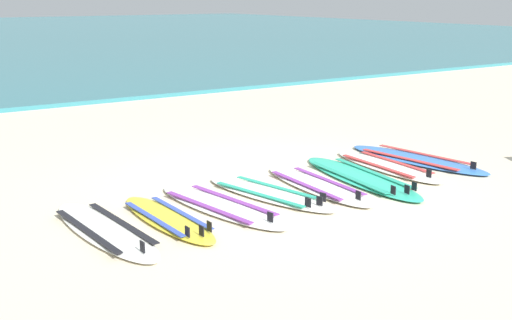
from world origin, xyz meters
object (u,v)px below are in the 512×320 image
at_px(surfboard_2, 220,206).
at_px(surfboard_3, 269,194).
at_px(surfboard_5, 360,177).
at_px(surfboard_6, 387,166).
at_px(surfboard_0, 105,230).
at_px(surfboard_4, 317,185).
at_px(surfboard_7, 417,159).
at_px(surfboard_1, 168,219).

height_order(surfboard_2, surfboard_3, same).
height_order(surfboard_2, surfboard_5, same).
relative_size(surfboard_2, surfboard_6, 1.07).
relative_size(surfboard_0, surfboard_3, 1.06).
bearing_deg(surfboard_4, surfboard_7, 6.50).
relative_size(surfboard_4, surfboard_7, 0.87).
relative_size(surfboard_1, surfboard_5, 0.77).
height_order(surfboard_1, surfboard_7, same).
bearing_deg(surfboard_2, surfboard_4, 1.34).
height_order(surfboard_1, surfboard_3, same).
bearing_deg(surfboard_3, surfboard_4, -3.72).
xyz_separation_m(surfboard_0, surfboard_3, (2.21, 0.08, 0.00)).
xyz_separation_m(surfboard_5, surfboard_6, (0.72, 0.22, -0.00)).
bearing_deg(surfboard_5, surfboard_2, -179.74).
bearing_deg(surfboard_7, surfboard_2, -175.61).
bearing_deg(surfboard_3, surfboard_6, 3.85).
distance_m(surfboard_3, surfboard_5, 1.49).
distance_m(surfboard_0, surfboard_6, 4.43).
distance_m(surfboard_1, surfboard_3, 1.50).
bearing_deg(surfboard_4, surfboard_1, -177.69).
distance_m(surfboard_4, surfboard_5, 0.75).
distance_m(surfboard_2, surfboard_6, 2.99).
xyz_separation_m(surfboard_0, surfboard_6, (4.43, 0.23, 0.00)).
bearing_deg(surfboard_1, surfboard_7, 4.38).
distance_m(surfboard_5, surfboard_6, 0.76).
bearing_deg(surfboard_2, surfboard_1, -175.66).
bearing_deg(surfboard_5, surfboard_4, 178.10).
height_order(surfboard_1, surfboard_6, same).
distance_m(surfboard_4, surfboard_7, 2.18).
height_order(surfboard_0, surfboard_2, same).
xyz_separation_m(surfboard_1, surfboard_6, (3.70, 0.29, -0.00)).
xyz_separation_m(surfboard_1, surfboard_3, (1.49, 0.14, -0.00)).
bearing_deg(surfboard_4, surfboard_3, 176.28).
xyz_separation_m(surfboard_3, surfboard_7, (2.91, 0.20, -0.00)).
xyz_separation_m(surfboard_2, surfboard_5, (2.26, 0.01, 0.00)).
distance_m(surfboard_0, surfboard_5, 3.70).
relative_size(surfboard_5, surfboard_7, 1.02).
relative_size(surfboard_0, surfboard_6, 1.07).
height_order(surfboard_3, surfboard_6, same).
xyz_separation_m(surfboard_3, surfboard_6, (2.21, 0.15, -0.00)).
xyz_separation_m(surfboard_0, surfboard_7, (5.12, 0.28, -0.00)).
height_order(surfboard_1, surfboard_5, same).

